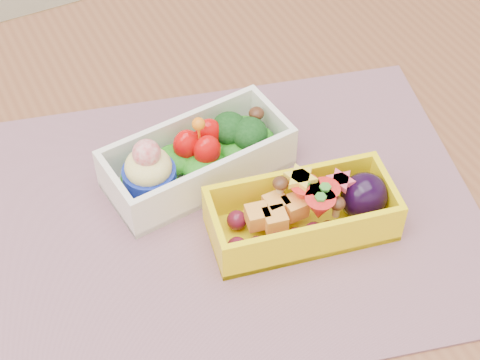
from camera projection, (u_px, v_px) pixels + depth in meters
name	position (u px, v px, depth m)	size (l,w,h in m)	color
table	(247.00, 283.00, 0.78)	(1.20, 0.80, 0.75)	brown
placemat	(235.00, 215.00, 0.71)	(0.44, 0.34, 0.00)	gray
bento_white	(197.00, 158.00, 0.72)	(0.18, 0.09, 0.07)	white
bento_yellow	(306.00, 212.00, 0.68)	(0.17, 0.10, 0.06)	yellow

